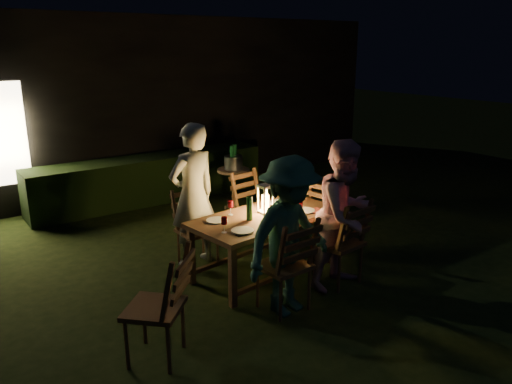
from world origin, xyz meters
TOP-DOWN VIEW (x-y plane):
  - garden_envelope at (-0.01, 6.15)m, footprint 40.00×40.00m
  - dining_table at (-0.59, 0.18)m, footprint 1.90×1.12m
  - chair_near_left at (-0.94, -0.64)m, footprint 0.50×0.54m
  - chair_near_right at (-0.05, -0.53)m, footprint 0.53×0.57m
  - chair_far_left at (-1.14, 0.89)m, footprint 0.46×0.49m
  - chair_far_right at (-0.15, 1.02)m, footprint 0.54×0.57m
  - chair_end at (0.62, 0.34)m, footprint 0.57×0.54m
  - chair_spare at (-2.38, -0.68)m, footprint 0.71×0.71m
  - person_house_side at (-1.15, 0.94)m, footprint 0.71×0.51m
  - person_opp_right at (-0.04, -0.57)m, footprint 0.91×0.75m
  - person_opp_left at (-0.93, -0.69)m, footprint 1.14×0.75m
  - lantern at (-0.55, 0.24)m, footprint 0.16×0.16m
  - plate_far_left at (-1.17, 0.33)m, footprint 0.25×0.25m
  - plate_near_left at (-1.11, -0.11)m, footprint 0.25×0.25m
  - plate_far_right at (-0.18, 0.46)m, footprint 0.25×0.25m
  - plate_near_right at (-0.12, 0.02)m, footprint 0.25×0.25m
  - wineglass_a at (-0.93, 0.42)m, footprint 0.06×0.06m
  - wineglass_b at (-1.29, -0.03)m, footprint 0.06×0.06m
  - wineglass_c at (-0.26, -0.06)m, footprint 0.06×0.06m
  - wineglass_d at (-0.00, 0.44)m, footprint 0.06×0.06m
  - wineglass_e at (-0.65, -0.13)m, footprint 0.06×0.06m
  - bottle_table at (-0.84, 0.15)m, footprint 0.07×0.07m
  - napkin_left at (-0.70, -0.16)m, footprint 0.18×0.14m
  - napkin_right at (-0.01, -0.05)m, footprint 0.18×0.14m
  - phone at (-1.17, -0.20)m, footprint 0.14×0.07m
  - side_table at (0.39, 2.40)m, footprint 0.54×0.54m
  - ice_bucket at (0.39, 2.40)m, footprint 0.30×0.30m
  - bottle_bucket_a at (0.34, 2.36)m, footprint 0.07×0.07m
  - bottle_bucket_b at (0.44, 2.44)m, footprint 0.07×0.07m

SIDE VIEW (x-z plane):
  - chair_far_left at x=-1.14m, z-range -0.20..0.80m
  - chair_end at x=0.62m, z-range -0.20..0.83m
  - chair_far_right at x=-0.15m, z-range -0.21..0.84m
  - chair_near_right at x=-0.05m, z-range -0.21..0.86m
  - chair_near_left at x=-0.94m, z-range -0.21..0.86m
  - chair_spare at x=-2.38m, z-range -0.21..0.87m
  - side_table at x=0.39m, z-range 0.28..1.00m
  - dining_table at x=-0.59m, z-range 0.30..1.05m
  - phone at x=-1.17m, z-range 0.75..0.76m
  - napkin_left at x=-0.70m, z-range 0.75..0.76m
  - napkin_right at x=-0.01m, z-range 0.75..0.76m
  - plate_far_left at x=-1.17m, z-range 0.75..0.76m
  - plate_near_left at x=-1.11m, z-range 0.75..0.76m
  - plate_far_right at x=-0.18m, z-range 0.75..0.76m
  - plate_near_right at x=-0.12m, z-range 0.75..0.76m
  - person_opp_left at x=-0.93m, z-range 0.00..1.66m
  - ice_bucket at x=0.39m, z-range 0.72..0.94m
  - wineglass_a at x=-0.93m, z-range 0.75..0.92m
  - wineglass_b at x=-1.29m, z-range 0.75..0.92m
  - wineglass_c at x=-0.26m, z-range 0.75..0.92m
  - wineglass_d at x=0.00m, z-range 0.75..0.92m
  - wineglass_e at x=-0.65m, z-range 0.75..0.92m
  - person_opp_right at x=-0.04m, z-range 0.00..1.71m
  - bottle_bucket_a at x=0.34m, z-range 0.72..1.04m
  - bottle_bucket_b at x=0.44m, z-range 0.72..1.04m
  - bottle_table at x=-0.84m, z-range 0.75..1.03m
  - person_house_side at x=-1.15m, z-range 0.00..1.80m
  - lantern at x=-0.55m, z-range 0.73..1.08m
  - garden_envelope at x=-0.01m, z-range -0.02..3.18m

